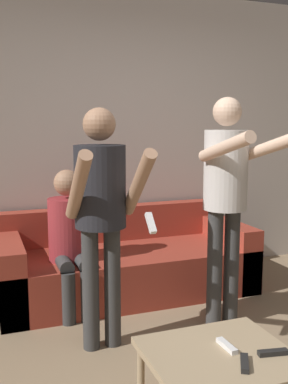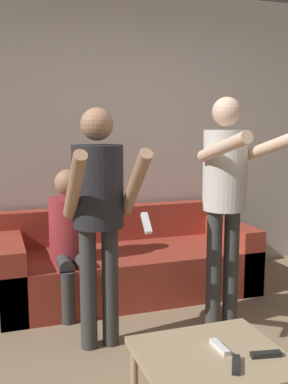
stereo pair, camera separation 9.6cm
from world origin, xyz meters
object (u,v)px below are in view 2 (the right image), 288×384
(remote_near, at_px, (236,365))
(remote_mid, at_px, (266,354))
(person_standing_right, at_px, (226,187))
(coffee_table, at_px, (213,362))
(remote_far, at_px, (220,347))
(couch, at_px, (127,264))
(person_seated, at_px, (70,235))
(person_standing_left, at_px, (99,203))

(remote_near, bearing_deg, remote_mid, 10.96)
(person_standing_right, xyz_separation_m, coffee_table, (-0.57, -0.94, -0.70))
(coffee_table, distance_m, remote_far, 0.08)
(couch, bearing_deg, coffee_table, -93.69)
(person_standing_right, relative_size, person_seated, 1.48)
(person_standing_left, relative_size, remote_far, 10.45)
(coffee_table, relative_size, remote_near, 4.77)
(coffee_table, xyz_separation_m, remote_far, (0.06, 0.03, 0.05))
(couch, bearing_deg, person_seated, -158.78)
(couch, distance_m, coffee_table, 1.86)
(person_seated, xyz_separation_m, remote_mid, (0.64, -1.75, -0.22))
(person_standing_left, bearing_deg, remote_far, -66.86)
(remote_mid, bearing_deg, person_standing_left, 118.31)
(person_seated, xyz_separation_m, remote_far, (0.47, -1.61, -0.22))
(remote_near, distance_m, remote_mid, 0.19)
(remote_near, height_order, remote_far, same)
(remote_near, bearing_deg, couch, 87.95)
(remote_mid, distance_m, remote_far, 0.22)
(person_standing_left, bearing_deg, person_seated, 96.16)
(couch, bearing_deg, person_standing_left, -116.64)
(person_seated, relative_size, remote_mid, 7.28)
(couch, bearing_deg, remote_near, -92.05)
(person_seated, height_order, coffee_table, person_seated)
(remote_mid, bearing_deg, couch, 93.25)
(remote_far, bearing_deg, person_standing_right, 60.26)
(person_standing_right, relative_size, remote_near, 11.26)
(couch, distance_m, remote_near, 2.00)
(coffee_table, bearing_deg, remote_far, 31.24)
(person_standing_right, bearing_deg, remote_mid, -108.25)
(person_standing_right, height_order, remote_far, person_standing_right)
(person_standing_right, height_order, person_seated, person_standing_right)
(remote_near, xyz_separation_m, remote_mid, (0.18, 0.04, 0.00))
(person_standing_left, xyz_separation_m, person_seated, (-0.08, 0.70, -0.37))
(person_seated, bearing_deg, person_standing_right, -35.65)
(remote_mid, bearing_deg, remote_near, -169.04)
(person_seated, relative_size, remote_far, 7.43)
(person_standing_left, bearing_deg, couch, 63.36)
(person_standing_right, distance_m, remote_near, 1.36)
(person_standing_left, relative_size, person_seated, 1.41)
(couch, xyz_separation_m, coffee_table, (-0.12, -1.85, 0.08))
(person_standing_left, distance_m, person_seated, 0.80)
(person_standing_left, relative_size, remote_near, 10.71)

